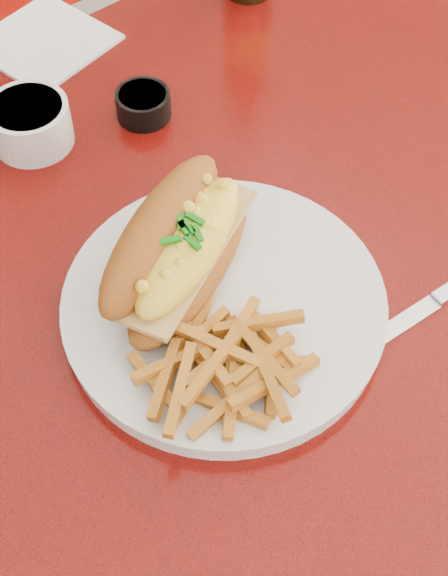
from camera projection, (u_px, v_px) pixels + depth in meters
ground at (203, 539)px, 1.38m from camera, size 8.00×8.00×0.00m
diner_table at (192, 357)px, 0.89m from camera, size 1.23×0.83×0.77m
dinner_plate at (224, 307)px, 0.72m from camera, size 0.33×0.33×0.02m
mac_hoagie at (179, 247)px, 0.70m from camera, size 0.22×0.17×0.09m
fries_pile at (226, 361)px, 0.66m from camera, size 0.15×0.14×0.04m
fork at (245, 236)px, 0.75m from camera, size 0.04×0.16×0.00m
gravy_ramekin at (30, 123)px, 0.84m from camera, size 0.10×0.10×0.05m
sauce_cup_right at (143, 103)px, 0.87m from camera, size 0.07×0.07×0.03m
knife at (428, 306)px, 0.73m from camera, size 0.21×0.03×0.01m
paper_napkin at (44, 42)px, 0.95m from camera, size 0.16×0.16×0.00m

